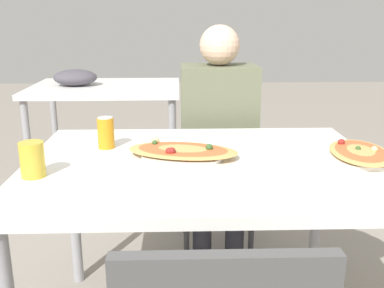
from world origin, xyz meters
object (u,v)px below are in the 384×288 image
Objects in this scene: pizza_main at (182,152)px; pizza_second at (360,154)px; chair_far_seated at (216,157)px; drink_glass at (32,159)px; soda_can at (106,133)px; dining_table at (201,179)px; person_seated at (219,125)px.

pizza_second is (0.66, -0.04, -0.00)m from pizza_main.
chair_far_seated is 1.21m from drink_glass.
pizza_second is (0.96, -0.17, -0.04)m from soda_can.
drink_glass is 1.16m from pizza_second.
drink_glass reaches higher than dining_table.
chair_far_seated is 7.73× the size of drink_glass.
soda_can is at bearing 51.64° from chair_far_seated.
person_seated is (0.12, 0.69, 0.03)m from dining_table.
dining_table is 10.91× the size of drink_glass.
person_seated is at bearing 45.89° from soda_can.
soda_can reaches higher than dining_table.
drink_glass is at bearing -172.33° from pizza_second.
person_seated is at bearing 124.46° from pizza_second.
pizza_second reaches higher than dining_table.
drink_glass is 0.31× the size of pizza_second.
pizza_main is 3.90× the size of drink_glass.
chair_far_seated is 2.43× the size of pizza_second.
chair_far_seated reaches higher than drink_glass.
dining_table is 2.80× the size of pizza_main.
soda_can is 1.07× the size of drink_glass.
person_seated is at bearing 73.14° from pizza_main.
drink_glass is at bearing -158.31° from pizza_main.
chair_far_seated is at bearing 75.60° from pizza_main.
soda_can is at bearing 59.39° from drink_glass.
person_seated reaches higher than soda_can.
dining_table is at bearing -25.69° from soda_can.
soda_can is (-0.50, -0.63, 0.31)m from chair_far_seated.
dining_table is 0.12m from pizza_main.
drink_glass is (-0.69, -0.83, 0.09)m from person_seated.
pizza_main is at bearing 73.14° from person_seated.
soda_can is 0.98m from pizza_second.
drink_glass is at bearing -165.61° from dining_table.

